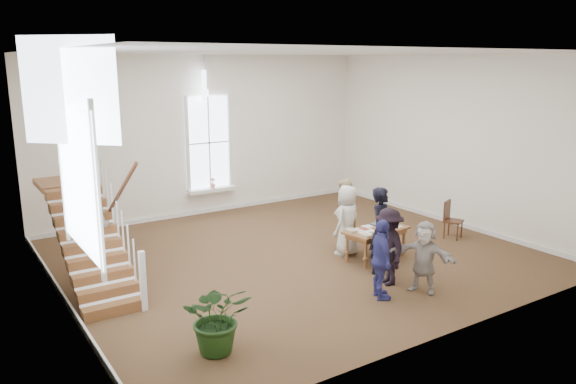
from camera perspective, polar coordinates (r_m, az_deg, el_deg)
ground at (r=12.87m, az=0.76°, el=-6.42°), size 10.00×10.00×0.00m
room_shell at (r=16.44m, az=-7.78°, el=-0.74°), size 10.49×10.00×10.00m
staircase at (r=11.41m, az=-19.88°, el=-1.30°), size 1.10×4.10×2.92m
library_table at (r=12.59m, az=8.89°, el=-4.11°), size 1.56×0.92×0.75m
police_officer at (r=11.76m, az=9.48°, el=-3.87°), size 0.78×0.67×1.81m
elderly_woman at (r=12.76m, az=6.02°, el=-2.87°), size 0.92×0.77×1.61m
person_yellow at (r=13.31m, az=5.67°, el=-2.12°), size 1.00×0.92×1.64m
woman_cluster_a at (r=10.51m, az=9.46°, el=-6.79°), size 0.70×0.96×1.52m
woman_cluster_b at (r=11.21m, az=10.19°, el=-5.48°), size 0.87×1.13×1.54m
woman_cluster_c at (r=11.00m, az=13.64°, el=-6.41°), size 0.91×1.35×1.40m
floor_plant at (r=8.69m, az=-7.11°, el=-12.51°), size 1.29×1.22×1.13m
side_chair at (r=14.54m, az=16.20°, el=-2.50°), size 0.53×0.53×0.94m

